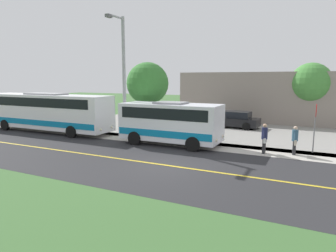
{
  "coord_description": "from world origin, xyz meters",
  "views": [
    {
      "loc": [
        13.02,
        6.39,
        4.33
      ],
      "look_at": [
        -3.5,
        -1.61,
        1.4
      ],
      "focal_mm": 31.85,
      "sensor_mm": 36.0,
      "label": 1
    }
  ],
  "objects_px": {
    "stop_sign": "(315,120)",
    "tree_lot_edge": "(311,83)",
    "pedestrian_waiting": "(264,137)",
    "tree_curbside": "(148,84)",
    "pedestrian_with_bags": "(295,139)",
    "shuttle_bus_front": "(171,121)",
    "transit_bus_rear": "(47,111)",
    "parked_car_near": "(234,120)",
    "commercial_building": "(285,96)",
    "street_light_pole": "(123,73)"
  },
  "relations": [
    {
      "from": "parked_car_near",
      "to": "stop_sign",
      "type": "bearing_deg",
      "value": 41.6
    },
    {
      "from": "stop_sign",
      "to": "commercial_building",
      "type": "relative_size",
      "value": 0.14
    },
    {
      "from": "parked_car_near",
      "to": "tree_lot_edge",
      "type": "distance_m",
      "value": 7.9
    },
    {
      "from": "pedestrian_waiting",
      "to": "commercial_building",
      "type": "relative_size",
      "value": 0.09
    },
    {
      "from": "shuttle_bus_front",
      "to": "stop_sign",
      "type": "height_order",
      "value": "stop_sign"
    },
    {
      "from": "pedestrian_with_bags",
      "to": "street_light_pole",
      "type": "distance_m",
      "value": 12.11
    },
    {
      "from": "parked_car_near",
      "to": "tree_lot_edge",
      "type": "height_order",
      "value": "tree_lot_edge"
    },
    {
      "from": "tree_curbside",
      "to": "commercial_building",
      "type": "bearing_deg",
      "value": 147.38
    },
    {
      "from": "parked_car_near",
      "to": "tree_curbside",
      "type": "relative_size",
      "value": 0.81
    },
    {
      "from": "stop_sign",
      "to": "commercial_building",
      "type": "height_order",
      "value": "commercial_building"
    },
    {
      "from": "shuttle_bus_front",
      "to": "stop_sign",
      "type": "relative_size",
      "value": 2.34
    },
    {
      "from": "pedestrian_with_bags",
      "to": "parked_car_near",
      "type": "xyz_separation_m",
      "value": [
        -8.15,
        -5.41,
        -0.2
      ]
    },
    {
      "from": "pedestrian_with_bags",
      "to": "tree_curbside",
      "type": "distance_m",
      "value": 11.56
    },
    {
      "from": "pedestrian_waiting",
      "to": "tree_lot_edge",
      "type": "distance_m",
      "value": 13.2
    },
    {
      "from": "pedestrian_waiting",
      "to": "parked_car_near",
      "type": "distance_m",
      "value": 9.39
    },
    {
      "from": "shuttle_bus_front",
      "to": "transit_bus_rear",
      "type": "relative_size",
      "value": 0.56
    },
    {
      "from": "pedestrian_waiting",
      "to": "street_light_pole",
      "type": "xyz_separation_m",
      "value": [
        -0.17,
        -9.87,
        3.76
      ]
    },
    {
      "from": "transit_bus_rear",
      "to": "commercial_building",
      "type": "bearing_deg",
      "value": 135.18
    },
    {
      "from": "transit_bus_rear",
      "to": "tree_curbside",
      "type": "distance_m",
      "value": 8.65
    },
    {
      "from": "transit_bus_rear",
      "to": "tree_lot_edge",
      "type": "relative_size",
      "value": 2.08
    },
    {
      "from": "shuttle_bus_front",
      "to": "commercial_building",
      "type": "height_order",
      "value": "commercial_building"
    },
    {
      "from": "transit_bus_rear",
      "to": "stop_sign",
      "type": "bearing_deg",
      "value": 94.66
    },
    {
      "from": "transit_bus_rear",
      "to": "tree_lot_edge",
      "type": "bearing_deg",
      "value": 123.78
    },
    {
      "from": "pedestrian_waiting",
      "to": "tree_curbside",
      "type": "height_order",
      "value": "tree_curbside"
    },
    {
      "from": "street_light_pole",
      "to": "pedestrian_with_bags",
      "type": "bearing_deg",
      "value": 91.32
    },
    {
      "from": "shuttle_bus_front",
      "to": "commercial_building",
      "type": "bearing_deg",
      "value": 161.63
    },
    {
      "from": "parked_car_near",
      "to": "pedestrian_waiting",
      "type": "bearing_deg",
      "value": 23.86
    },
    {
      "from": "shuttle_bus_front",
      "to": "street_light_pole",
      "type": "bearing_deg",
      "value": -95.12
    },
    {
      "from": "stop_sign",
      "to": "tree_lot_edge",
      "type": "bearing_deg",
      "value": -177.69
    },
    {
      "from": "stop_sign",
      "to": "shuttle_bus_front",
      "type": "bearing_deg",
      "value": -79.61
    },
    {
      "from": "tree_curbside",
      "to": "shuttle_bus_front",
      "type": "bearing_deg",
      "value": 49.51
    },
    {
      "from": "shuttle_bus_front",
      "to": "pedestrian_with_bags",
      "type": "height_order",
      "value": "shuttle_bus_front"
    },
    {
      "from": "shuttle_bus_front",
      "to": "transit_bus_rear",
      "type": "bearing_deg",
      "value": -89.78
    },
    {
      "from": "pedestrian_with_bags",
      "to": "commercial_building",
      "type": "height_order",
      "value": "commercial_building"
    },
    {
      "from": "parked_car_near",
      "to": "commercial_building",
      "type": "distance_m",
      "value": 8.98
    },
    {
      "from": "shuttle_bus_front",
      "to": "tree_curbside",
      "type": "height_order",
      "value": "tree_curbside"
    },
    {
      "from": "stop_sign",
      "to": "street_light_pole",
      "type": "distance_m",
      "value": 12.82
    },
    {
      "from": "shuttle_bus_front",
      "to": "pedestrian_with_bags",
      "type": "distance_m",
      "value": 7.62
    },
    {
      "from": "parked_car_near",
      "to": "tree_curbside",
      "type": "distance_m",
      "value": 8.7
    },
    {
      "from": "parked_car_near",
      "to": "tree_lot_edge",
      "type": "xyz_separation_m",
      "value": [
        -4.1,
        5.94,
        3.21
      ]
    },
    {
      "from": "stop_sign",
      "to": "tree_lot_edge",
      "type": "distance_m",
      "value": 11.47
    },
    {
      "from": "pedestrian_with_bags",
      "to": "pedestrian_waiting",
      "type": "bearing_deg",
      "value": -74.9
    },
    {
      "from": "pedestrian_waiting",
      "to": "shuttle_bus_front",
      "type": "bearing_deg",
      "value": -88.26
    },
    {
      "from": "street_light_pole",
      "to": "tree_lot_edge",
      "type": "xyz_separation_m",
      "value": [
        -12.52,
        12.01,
        -0.81
      ]
    },
    {
      "from": "shuttle_bus_front",
      "to": "tree_curbside",
      "type": "xyz_separation_m",
      "value": [
        -2.87,
        -3.36,
        2.37
      ]
    },
    {
      "from": "street_light_pole",
      "to": "parked_car_near",
      "type": "relative_size",
      "value": 1.9
    },
    {
      "from": "pedestrian_with_bags",
      "to": "tree_lot_edge",
      "type": "relative_size",
      "value": 0.29
    },
    {
      "from": "pedestrian_with_bags",
      "to": "stop_sign",
      "type": "relative_size",
      "value": 0.58
    },
    {
      "from": "stop_sign",
      "to": "street_light_pole",
      "type": "xyz_separation_m",
      "value": [
        1.22,
        -12.47,
        2.74
      ]
    },
    {
      "from": "shuttle_bus_front",
      "to": "pedestrian_with_bags",
      "type": "bearing_deg",
      "value": 94.65
    }
  ]
}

